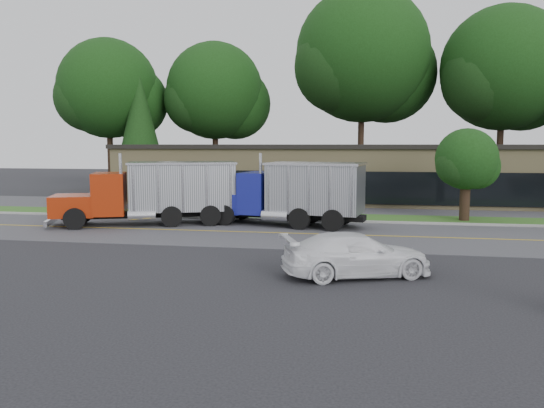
# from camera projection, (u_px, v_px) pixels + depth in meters

# --- Properties ---
(ground) EXTENTS (140.00, 140.00, 0.00)m
(ground) POSITION_uv_depth(u_px,v_px,m) (226.00, 279.00, 17.13)
(ground) COLOR #313136
(ground) RESTS_ON ground
(road) EXTENTS (60.00, 8.00, 0.02)m
(road) POSITION_uv_depth(u_px,v_px,m) (273.00, 233.00, 25.94)
(road) COLOR #5C5C62
(road) RESTS_ON ground
(center_line) EXTENTS (60.00, 0.12, 0.01)m
(center_line) POSITION_uv_depth(u_px,v_px,m) (273.00, 233.00, 25.94)
(center_line) COLOR gold
(center_line) RESTS_ON ground
(curb) EXTENTS (60.00, 0.30, 0.12)m
(curb) POSITION_uv_depth(u_px,v_px,m) (285.00, 221.00, 30.05)
(curb) COLOR #9E9E99
(curb) RESTS_ON ground
(grass_verge) EXTENTS (60.00, 3.40, 0.03)m
(grass_verge) POSITION_uv_depth(u_px,v_px,m) (290.00, 217.00, 31.81)
(grass_verge) COLOR #3A6522
(grass_verge) RESTS_ON ground
(far_parking) EXTENTS (60.00, 7.00, 0.02)m
(far_parking) POSITION_uv_depth(u_px,v_px,m) (300.00, 207.00, 36.71)
(far_parking) COLOR #5C5C62
(far_parking) RESTS_ON ground
(strip_mall) EXTENTS (32.00, 12.00, 4.00)m
(strip_mall) POSITION_uv_depth(u_px,v_px,m) (334.00, 174.00, 42.02)
(strip_mall) COLOR tan
(strip_mall) RESTS_ON ground
(tree_far_a) EXTENTS (10.08, 9.48, 14.37)m
(tree_far_a) POSITION_uv_depth(u_px,v_px,m) (110.00, 93.00, 50.91)
(tree_far_a) COLOR #382619
(tree_far_a) RESTS_ON ground
(tree_far_b) EXTENTS (9.88, 9.30, 14.09)m
(tree_far_b) POSITION_uv_depth(u_px,v_px,m) (217.00, 96.00, 51.19)
(tree_far_b) COLOR #382619
(tree_far_b) RESTS_ON ground
(tree_far_c) EXTENTS (12.99, 12.22, 18.52)m
(tree_far_c) POSITION_uv_depth(u_px,v_px,m) (365.00, 62.00, 48.52)
(tree_far_c) COLOR #382619
(tree_far_c) RESTS_ON ground
(tree_far_d) EXTENTS (11.31, 10.65, 16.14)m
(tree_far_d) POSITION_uv_depth(u_px,v_px,m) (505.00, 75.00, 45.66)
(tree_far_d) COLOR #382619
(tree_far_d) RESTS_ON ground
(evergreen_left) EXTENTS (4.89, 4.89, 11.12)m
(evergreen_left) POSITION_uv_depth(u_px,v_px,m) (140.00, 125.00, 48.53)
(evergreen_left) COLOR #382619
(evergreen_left) RESTS_ON ground
(tree_verge) EXTENTS (3.66, 3.45, 5.22)m
(tree_verge) POSITION_uv_depth(u_px,v_px,m) (467.00, 162.00, 29.77)
(tree_verge) COLOR #382619
(tree_verge) RESTS_ON ground
(dump_truck_red) EXTENTS (9.86, 5.64, 3.36)m
(dump_truck_red) POSITION_uv_depth(u_px,v_px,m) (158.00, 191.00, 28.55)
(dump_truck_red) COLOR black
(dump_truck_red) RESTS_ON ground
(dump_truck_blue) EXTENTS (8.57, 3.94, 3.36)m
(dump_truck_blue) POSITION_uv_depth(u_px,v_px,m) (294.00, 192.00, 28.02)
(dump_truck_blue) COLOR black
(dump_truck_blue) RESTS_ON ground
(rally_car) EXTENTS (5.31, 3.61, 1.43)m
(rally_car) POSITION_uv_depth(u_px,v_px,m) (356.00, 255.00, 17.45)
(rally_car) COLOR white
(rally_car) RESTS_ON ground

